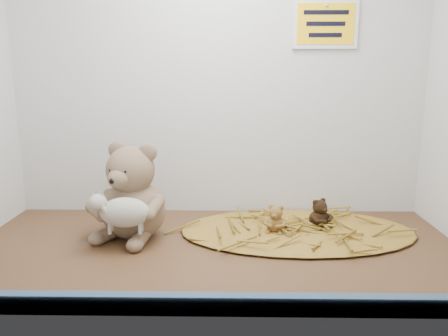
{
  "coord_description": "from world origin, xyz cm",
  "views": [
    {
      "loc": [
        3.82,
        -98.79,
        41.79
      ],
      "look_at": [
        2.1,
        2.43,
        19.54
      ],
      "focal_mm": 35.0,
      "sensor_mm": 36.0,
      "label": 1
    }
  ],
  "objects_px": {
    "toy_lamb": "(125,212)",
    "mini_teddy_tan": "(276,217)",
    "main_teddy": "(133,190)",
    "mini_teddy_brown": "(319,212)"
  },
  "relations": [
    {
      "from": "toy_lamb",
      "to": "mini_teddy_tan",
      "type": "distance_m",
      "value": 0.39
    },
    {
      "from": "main_teddy",
      "to": "toy_lamb",
      "type": "xyz_separation_m",
      "value": [
        0.0,
        -0.09,
        -0.03
      ]
    },
    {
      "from": "toy_lamb",
      "to": "mini_teddy_tan",
      "type": "bearing_deg",
      "value": 15.88
    },
    {
      "from": "toy_lamb",
      "to": "mini_teddy_tan",
      "type": "xyz_separation_m",
      "value": [
        0.37,
        0.1,
        -0.05
      ]
    },
    {
      "from": "mini_teddy_tan",
      "to": "mini_teddy_brown",
      "type": "bearing_deg",
      "value": 34.06
    },
    {
      "from": "main_teddy",
      "to": "mini_teddy_brown",
      "type": "bearing_deg",
      "value": 27.15
    },
    {
      "from": "toy_lamb",
      "to": "mini_teddy_tan",
      "type": "relative_size",
      "value": 2.17
    },
    {
      "from": "main_teddy",
      "to": "mini_teddy_tan",
      "type": "relative_size",
      "value": 3.46
    },
    {
      "from": "toy_lamb",
      "to": "mini_teddy_brown",
      "type": "relative_size",
      "value": 1.97
    },
    {
      "from": "main_teddy",
      "to": "mini_teddy_brown",
      "type": "distance_m",
      "value": 0.5
    }
  ]
}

